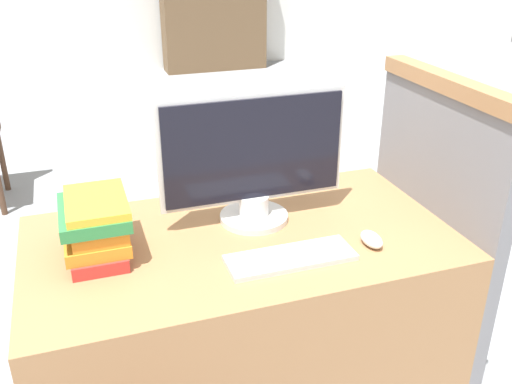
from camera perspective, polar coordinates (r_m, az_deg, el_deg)
desk at (r=1.95m, az=-1.39°, el=-14.06°), size 1.29×0.71×0.75m
carrel_divider at (r=2.07m, az=16.83°, el=-5.07°), size 0.07×0.67×1.19m
monitor at (r=1.76m, az=-0.24°, el=3.18°), size 0.59×0.22×0.42m
keyboard at (r=1.63m, az=3.47°, el=-6.58°), size 0.37×0.13×0.02m
mouse at (r=1.72m, az=11.48°, el=-4.65°), size 0.05×0.10×0.04m
book_stack at (r=1.67m, az=-15.70°, el=-3.36°), size 0.19×0.26×0.18m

